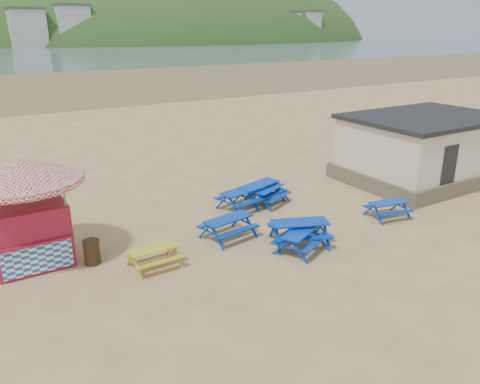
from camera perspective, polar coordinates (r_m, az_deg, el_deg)
ground at (r=17.27m, az=1.48°, el=-4.78°), size 400.00×400.00×0.00m
wet_sand at (r=69.11m, az=-24.62°, el=11.89°), size 400.00×400.00×0.00m
picnic_table_blue_a at (r=19.25m, az=0.37°, el=-0.87°), size 2.17×1.88×0.80m
picnic_table_blue_b at (r=19.93m, az=2.33°, el=-0.12°), size 2.32×2.07×0.82m
picnic_table_blue_c at (r=19.81m, az=3.44°, el=-0.45°), size 2.09×1.93×0.71m
picnic_table_blue_d at (r=16.28m, az=7.24°, el=-4.93°), size 2.40×2.19×0.82m
picnic_table_blue_e at (r=15.83m, az=7.32°, el=-5.89°), size 2.10×1.95×0.70m
picnic_table_blue_f at (r=19.25m, az=17.56°, el=-2.06°), size 1.73×1.48×0.65m
picnic_table_yellow at (r=14.94m, az=-10.43°, el=-7.82°), size 1.57×1.28×0.65m
ice_cream_kiosk at (r=15.77m, az=-24.86°, el=-0.71°), size 3.85×3.85×3.40m
litter_bin at (r=15.57m, az=-17.62°, el=-6.96°), size 0.54×0.54×0.79m
amenity_block at (r=24.41m, az=21.44°, el=5.05°), size 7.40×5.40×3.15m
headland_town at (r=262.68m, az=-9.61°, el=15.52°), size 264.00×144.00×108.00m
picnic_table_blue_g at (r=16.61m, az=-1.45°, el=-4.40°), size 1.99×1.71×0.74m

